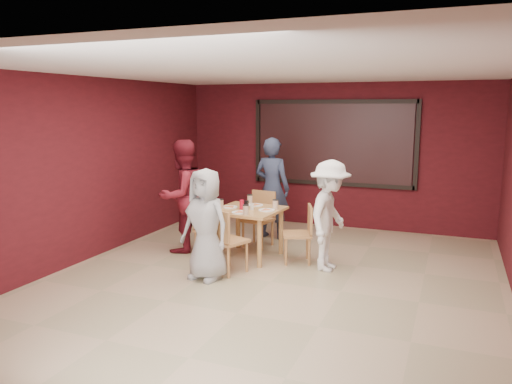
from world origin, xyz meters
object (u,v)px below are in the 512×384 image
at_px(diner_right, 330,216).
at_px(diner_back, 272,188).
at_px(chair_front, 224,237).
at_px(chair_left, 204,226).
at_px(diner_left, 182,196).
at_px(chair_back, 260,215).
at_px(chair_right, 302,230).
at_px(diner_front, 206,224).
at_px(dining_table, 248,215).

bearing_deg(diner_right, diner_back, 48.70).
relative_size(chair_front, chair_left, 1.17).
bearing_deg(diner_left, chair_back, 144.92).
xyz_separation_m(diner_left, diner_right, (2.45, -0.07, -0.11)).
xyz_separation_m(diner_back, diner_right, (1.39, -1.40, -0.11)).
height_order(chair_front, diner_back, diner_back).
bearing_deg(chair_right, diner_front, -130.07).
bearing_deg(diner_front, chair_right, 62.11).
relative_size(chair_left, chair_right, 0.91).
distance_m(dining_table, diner_back, 1.29).
relative_size(chair_back, diner_back, 0.51).
distance_m(chair_back, diner_left, 1.36).
height_order(diner_front, diner_right, diner_right).
distance_m(dining_table, chair_right, 0.89).
relative_size(chair_front, diner_right, 0.58).
xyz_separation_m(dining_table, chair_front, (0.00, -0.86, -0.15)).
xyz_separation_m(chair_front, chair_back, (-0.07, 1.56, -0.00)).
height_order(chair_front, chair_left, chair_front).
relative_size(chair_back, diner_right, 0.58).
bearing_deg(chair_left, chair_right, 3.92).
xyz_separation_m(chair_back, diner_right, (1.39, -0.83, 0.28)).
bearing_deg(chair_back, diner_back, 89.28).
distance_m(chair_left, diner_front, 1.28).
xyz_separation_m(chair_front, diner_left, (-1.13, 0.79, 0.38)).
xyz_separation_m(chair_right, diner_right, (0.46, -0.19, 0.30)).
distance_m(chair_right, diner_right, 0.59).
bearing_deg(diner_right, diner_left, 92.32).
bearing_deg(diner_right, dining_table, 88.20).
relative_size(dining_table, diner_back, 0.58).
relative_size(chair_front, diner_left, 0.51).
bearing_deg(diner_back, diner_right, 141.41).
relative_size(diner_back, diner_left, 0.99).
distance_m(diner_front, diner_left, 1.46).
distance_m(chair_left, diner_right, 2.11).
relative_size(chair_left, diner_back, 0.44).
bearing_deg(chair_left, chair_front, -47.07).
xyz_separation_m(chair_front, diner_back, (-0.06, 2.12, 0.38)).
bearing_deg(chair_front, chair_right, 46.75).
distance_m(chair_right, diner_left, 2.04).
bearing_deg(chair_left, diner_back, 62.41).
xyz_separation_m(chair_back, chair_right, (0.93, -0.64, -0.03)).
height_order(dining_table, chair_back, chair_back).
xyz_separation_m(dining_table, diner_right, (1.33, -0.13, 0.12)).
distance_m(diner_front, diner_right, 1.78).
bearing_deg(diner_left, diner_front, 61.45).
bearing_deg(diner_right, diner_front, 128.31).
xyz_separation_m(dining_table, diner_back, (-0.06, 1.26, 0.23)).
bearing_deg(chair_back, chair_front, -87.45).
relative_size(dining_table, diner_front, 0.69).
height_order(chair_back, diner_right, diner_right).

